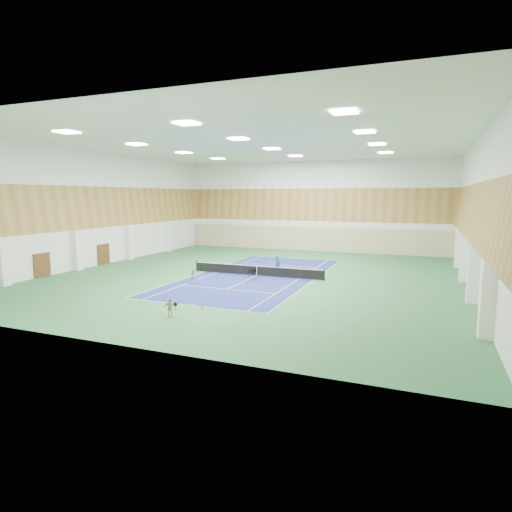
# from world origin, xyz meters

# --- Properties ---
(ground) EXTENTS (40.00, 40.00, 0.00)m
(ground) POSITION_xyz_m (0.00, 0.00, 0.00)
(ground) COLOR #2A6239
(ground) RESTS_ON ground
(room_shell) EXTENTS (36.00, 40.00, 12.00)m
(room_shell) POSITION_xyz_m (0.00, 0.00, 6.00)
(room_shell) COLOR white
(room_shell) RESTS_ON ground
(wood_cladding) EXTENTS (36.00, 40.00, 8.00)m
(wood_cladding) POSITION_xyz_m (0.00, 0.00, 8.00)
(wood_cladding) COLOR #A87B3E
(wood_cladding) RESTS_ON room_shell
(ceiling_light_grid) EXTENTS (21.40, 25.40, 0.06)m
(ceiling_light_grid) POSITION_xyz_m (0.00, 0.00, 11.92)
(ceiling_light_grid) COLOR white
(ceiling_light_grid) RESTS_ON room_shell
(court_surface) EXTENTS (10.97, 23.77, 0.01)m
(court_surface) POSITION_xyz_m (0.00, 0.00, 0.01)
(court_surface) COLOR navy
(court_surface) RESTS_ON ground
(tennis_balls_scatter) EXTENTS (10.57, 22.77, 0.07)m
(tennis_balls_scatter) POSITION_xyz_m (0.00, 0.00, 0.05)
(tennis_balls_scatter) COLOR yellow
(tennis_balls_scatter) RESTS_ON ground
(tennis_net) EXTENTS (12.80, 0.10, 1.10)m
(tennis_net) POSITION_xyz_m (0.00, 0.00, 0.55)
(tennis_net) COLOR black
(tennis_net) RESTS_ON ground
(back_curtain) EXTENTS (35.40, 0.16, 3.20)m
(back_curtain) POSITION_xyz_m (0.00, 19.75, 1.60)
(back_curtain) COLOR #C6B793
(back_curtain) RESTS_ON ground
(door_left_a) EXTENTS (0.08, 1.80, 2.20)m
(door_left_a) POSITION_xyz_m (-17.92, -8.00, 1.10)
(door_left_a) COLOR #593319
(door_left_a) RESTS_ON ground
(door_left_b) EXTENTS (0.08, 1.80, 2.20)m
(door_left_b) POSITION_xyz_m (-17.92, 0.00, 1.10)
(door_left_b) COLOR #593319
(door_left_b) RESTS_ON ground
(coach) EXTENTS (0.65, 0.48, 1.62)m
(coach) POSITION_xyz_m (1.19, 2.42, 0.81)
(coach) COLOR navy
(coach) RESTS_ON ground
(child_court) EXTENTS (0.69, 0.66, 1.13)m
(child_court) POSITION_xyz_m (-3.86, -5.00, 0.56)
(child_court) COLOR #9A9AA3
(child_court) RESTS_ON ground
(child_apron) EXTENTS (0.74, 0.48, 1.17)m
(child_apron) POSITION_xyz_m (0.17, -14.76, 0.59)
(child_apron) COLOR tan
(child_apron) RESTS_ON ground
(ball_cart) EXTENTS (0.61, 0.61, 0.99)m
(ball_cart) POSITION_xyz_m (0.39, -2.05, 0.50)
(ball_cart) COLOR black
(ball_cart) RESTS_ON ground
(cone_svc_a) EXTENTS (0.18, 0.18, 0.20)m
(cone_svc_a) POSITION_xyz_m (-3.28, -6.09, 0.10)
(cone_svc_a) COLOR orange
(cone_svc_a) RESTS_ON ground
(cone_svc_b) EXTENTS (0.19, 0.19, 0.21)m
(cone_svc_b) POSITION_xyz_m (-1.57, -5.88, 0.11)
(cone_svc_b) COLOR #FF4B0D
(cone_svc_b) RESTS_ON ground
(cone_svc_c) EXTENTS (0.21, 0.21, 0.23)m
(cone_svc_c) POSITION_xyz_m (0.83, -6.08, 0.12)
(cone_svc_c) COLOR #F15C0C
(cone_svc_c) RESTS_ON ground
(cone_svc_d) EXTENTS (0.20, 0.20, 0.21)m
(cone_svc_d) POSITION_xyz_m (4.00, -5.98, 0.11)
(cone_svc_d) COLOR #E54F0C
(cone_svc_d) RESTS_ON ground
(cone_base_a) EXTENTS (0.21, 0.21, 0.23)m
(cone_base_a) POSITION_xyz_m (-3.67, -12.47, 0.12)
(cone_base_a) COLOR orange
(cone_base_a) RESTS_ON ground
(cone_base_b) EXTENTS (0.21, 0.21, 0.23)m
(cone_base_b) POSITION_xyz_m (-1.03, -11.78, 0.12)
(cone_base_b) COLOR red
(cone_base_b) RESTS_ON ground
(cone_base_c) EXTENTS (0.23, 0.23, 0.25)m
(cone_base_c) POSITION_xyz_m (1.06, -12.31, 0.12)
(cone_base_c) COLOR #D83E0B
(cone_base_c) RESTS_ON ground
(cone_base_d) EXTENTS (0.20, 0.20, 0.22)m
(cone_base_d) POSITION_xyz_m (3.48, -11.65, 0.11)
(cone_base_d) COLOR #F9490D
(cone_base_d) RESTS_ON ground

